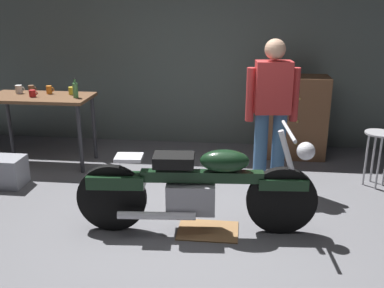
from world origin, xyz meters
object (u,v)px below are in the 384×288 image
at_px(wooden_dresser, 296,117).
at_px(mug_yellow_tall, 72,91).
at_px(storage_bin, 5,172).
at_px(mug_red_diner, 32,93).
at_px(person_standing, 272,109).
at_px(bottle, 75,90).
at_px(mug_brown_stoneware, 32,89).
at_px(motorcycle, 198,187).
at_px(mug_orange_travel, 49,90).
at_px(mug_white_ceramic, 19,89).
at_px(shop_stool, 378,144).

relative_size(wooden_dresser, mug_yellow_tall, 9.97).
xyz_separation_m(storage_bin, mug_red_diner, (0.10, 0.69, 0.77)).
xyz_separation_m(person_standing, bottle, (-2.36, 0.41, 0.07)).
bearing_deg(person_standing, mug_red_diner, -14.23).
height_order(wooden_dresser, mug_brown_stoneware, wooden_dresser).
height_order(motorcycle, storage_bin, motorcycle).
bearing_deg(mug_orange_travel, mug_brown_stoneware, 179.03).
distance_m(wooden_dresser, storage_bin, 3.70).
distance_m(motorcycle, mug_red_diner, 2.71).
xyz_separation_m(mug_white_ceramic, bottle, (0.82, -0.16, 0.04)).
bearing_deg(mug_yellow_tall, person_standing, -13.23).
bearing_deg(mug_brown_stoneware, mug_yellow_tall, -2.14).
xyz_separation_m(wooden_dresser, mug_white_ceramic, (-3.57, -0.54, 0.40)).
height_order(mug_brown_stoneware, bottle, bottle).
relative_size(person_standing, shop_stool, 2.61).
bearing_deg(bottle, shop_stool, -3.32).
distance_m(motorcycle, person_standing, 1.37).
distance_m(motorcycle, shop_stool, 2.30).
distance_m(mug_brown_stoneware, mug_red_diner, 0.24).
height_order(shop_stool, mug_white_ceramic, mug_white_ceramic).
height_order(person_standing, bottle, person_standing).
height_order(person_standing, shop_stool, person_standing).
distance_m(wooden_dresser, mug_white_ceramic, 3.64).
distance_m(person_standing, bottle, 2.39).
xyz_separation_m(shop_stool, mug_yellow_tall, (-3.69, 0.38, 0.45)).
bearing_deg(storage_bin, mug_red_diner, 81.81).
bearing_deg(wooden_dresser, motorcycle, -116.21).
bearing_deg(shop_stool, wooden_dresser, 131.91).
bearing_deg(bottle, person_standing, -9.86).
relative_size(shop_stool, mug_red_diner, 5.82).
relative_size(motorcycle, mug_orange_travel, 20.86).
height_order(storage_bin, mug_red_diner, mug_red_diner).
distance_m(motorcycle, mug_white_ceramic, 3.03).
bearing_deg(mug_orange_travel, motorcycle, -38.90).
height_order(storage_bin, mug_orange_travel, mug_orange_travel).
height_order(mug_white_ceramic, mug_red_diner, mug_white_ceramic).
bearing_deg(shop_stool, mug_white_ceramic, 175.17).
distance_m(motorcycle, mug_yellow_tall, 2.49).
distance_m(wooden_dresser, mug_red_diner, 3.41).
relative_size(person_standing, mug_yellow_tall, 15.13).
bearing_deg(mug_brown_stoneware, mug_orange_travel, -0.97).
xyz_separation_m(wooden_dresser, mug_orange_travel, (-3.18, -0.52, 0.40)).
bearing_deg(wooden_dresser, storage_bin, -157.48).
xyz_separation_m(person_standing, storage_bin, (-3.01, -0.29, -0.76)).
relative_size(mug_red_diner, mug_yellow_tall, 1.00).
bearing_deg(bottle, mug_orange_travel, 155.95).
height_order(person_standing, mug_orange_travel, person_standing).
bearing_deg(mug_orange_travel, mug_white_ceramic, -176.54).
distance_m(storage_bin, mug_red_diner, 1.04).
bearing_deg(mug_yellow_tall, mug_red_diner, -156.46).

